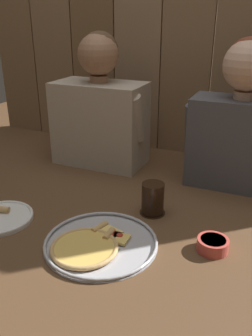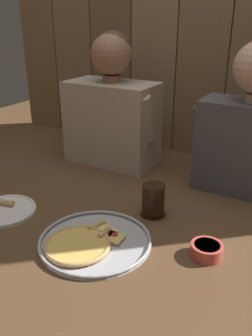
# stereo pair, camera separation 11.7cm
# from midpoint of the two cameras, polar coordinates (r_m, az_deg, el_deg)

# --- Properties ---
(ground_plane) EXTENTS (3.20, 3.20, 0.00)m
(ground_plane) POSITION_cam_midpoint_polar(r_m,az_deg,el_deg) (1.18, -4.86, -9.89)
(ground_plane) COLOR brown
(pizza_tray) EXTENTS (0.35, 0.35, 0.03)m
(pizza_tray) POSITION_cam_midpoint_polar(r_m,az_deg,el_deg) (1.11, -7.93, -12.04)
(pizza_tray) COLOR #B2B2B7
(pizza_tray) RESTS_ON ground
(dinner_plate) EXTENTS (0.22, 0.22, 0.03)m
(dinner_plate) POSITION_cam_midpoint_polar(r_m,az_deg,el_deg) (1.32, -21.99, -7.43)
(dinner_plate) COLOR white
(dinner_plate) RESTS_ON ground
(drinking_glass) EXTENTS (0.09, 0.09, 0.11)m
(drinking_glass) POSITION_cam_midpoint_polar(r_m,az_deg,el_deg) (1.24, 1.62, -5.03)
(drinking_glass) COLOR black
(drinking_glass) RESTS_ON ground
(dipping_bowl) EXTENTS (0.09, 0.09, 0.04)m
(dipping_bowl) POSITION_cam_midpoint_polar(r_m,az_deg,el_deg) (1.09, 10.74, -12.02)
(dipping_bowl) COLOR #CC4C42
(dipping_bowl) RESTS_ON ground
(diner_left) EXTENTS (0.44, 0.22, 0.59)m
(diner_left) POSITION_cam_midpoint_polar(r_m,az_deg,el_deg) (1.63, -6.33, 9.36)
(diner_left) COLOR #B2A38E
(diner_left) RESTS_ON ground
(diner_right) EXTENTS (0.42, 0.21, 0.58)m
(diner_right) POSITION_cam_midpoint_polar(r_m,az_deg,el_deg) (1.43, 15.79, 7.26)
(diner_right) COLOR #4C4C51
(diner_right) RESTS_ON ground
(wooden_backdrop_wall) EXTENTS (2.19, 0.03, 1.33)m
(wooden_backdrop_wall) POSITION_cam_midpoint_polar(r_m,az_deg,el_deg) (1.73, 8.09, 23.85)
(wooden_backdrop_wall) COLOR brown
(wooden_backdrop_wall) RESTS_ON ground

